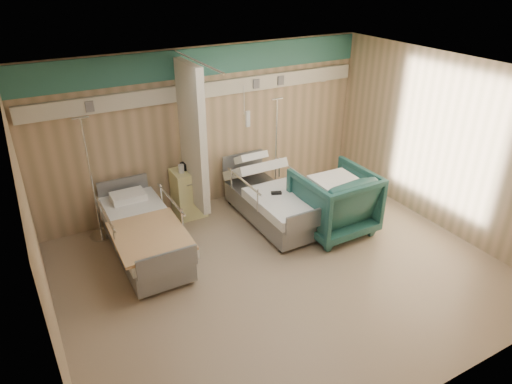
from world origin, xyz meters
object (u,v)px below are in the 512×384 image
bed_right (272,205)px  iv_stand_left (98,214)px  visitor_armchair (334,201)px  bedside_cabinet (188,193)px  iv_stand_right (275,176)px  bed_left (145,239)px

bed_right → iv_stand_left: (-2.68, 0.92, 0.10)m
bed_right → visitor_armchair: visitor_armchair is taller
visitor_armchair → bedside_cabinet: bearing=-41.5°
iv_stand_right → bed_right: bearing=-124.2°
bed_right → iv_stand_right: (0.58, 0.85, 0.07)m
iv_stand_right → iv_stand_left: 3.26m
bed_right → iv_stand_right: size_ratio=1.15×
bed_right → visitor_armchair: size_ratio=1.85×
bed_left → visitor_armchair: visitor_armchair is taller
bedside_cabinet → iv_stand_left: size_ratio=0.42×
iv_stand_right → iv_stand_left: bearing=178.6°
bedside_cabinet → iv_stand_right: (1.73, -0.05, -0.04)m
iv_stand_right → iv_stand_left: size_ratio=0.93×
bed_right → bed_left: (-2.20, 0.00, 0.00)m
visitor_armchair → iv_stand_left: iv_stand_left is taller
bed_right → iv_stand_right: bearing=55.8°
bed_left → iv_stand_left: 1.05m
bedside_cabinet → iv_stand_right: iv_stand_right is taller
iv_stand_right → bed_left: bearing=-163.1°
bed_left → iv_stand_right: bearing=16.9°
bed_right → iv_stand_right: iv_stand_right is taller
bedside_cabinet → iv_stand_left: iv_stand_left is taller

